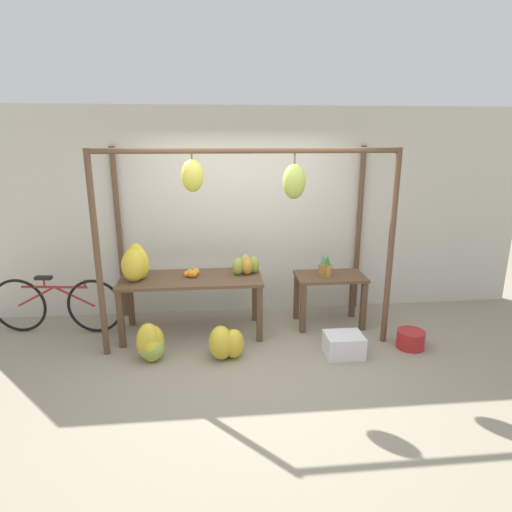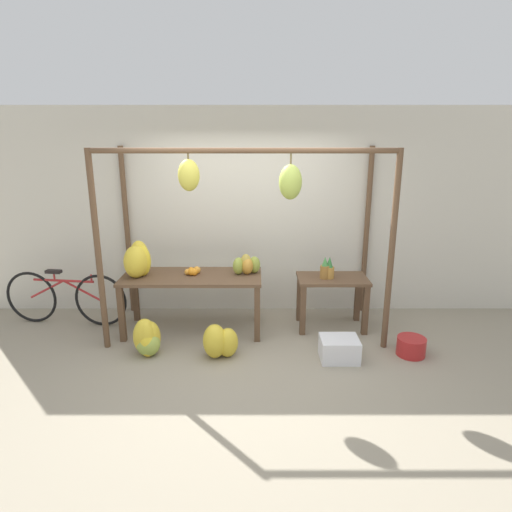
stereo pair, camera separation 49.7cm
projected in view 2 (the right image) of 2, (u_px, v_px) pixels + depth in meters
name	position (u px, v px, depth m)	size (l,w,h in m)	color
ground_plane	(245.00, 364.00, 4.70)	(20.00, 20.00, 0.00)	gray
shop_wall_back	(247.00, 213.00, 5.87)	(8.00, 0.08, 2.80)	beige
stall_awning	(246.00, 208.00, 4.91)	(3.35, 1.27, 2.30)	brown
display_table_main	(192.00, 283.00, 5.35)	(1.73, 0.72, 0.74)	brown
display_table_side	(332.00, 289.00, 5.47)	(0.88, 0.53, 0.68)	brown
banana_pile_on_table	(138.00, 260.00, 5.24)	(0.39, 0.49, 0.44)	yellow
orange_pile	(192.00, 271.00, 5.34)	(0.19, 0.18, 0.09)	orange
pineapple_cluster	(327.00, 269.00, 5.37)	(0.18, 0.13, 0.28)	olive
banana_pile_ground_left	(147.00, 339.00, 4.85)	(0.40, 0.40, 0.43)	#9EB247
banana_pile_ground_right	(220.00, 342.00, 4.80)	(0.47, 0.35, 0.39)	gold
fruit_crate_white	(339.00, 349.00, 4.76)	(0.42, 0.34, 0.25)	silver
blue_bucket	(411.00, 346.00, 4.86)	(0.32, 0.32, 0.21)	#AD2323
parked_bicycle	(65.00, 298.00, 5.61)	(1.66, 0.24, 0.74)	black
papaya_pile	(246.00, 265.00, 5.35)	(0.38, 0.23, 0.26)	#93A33D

